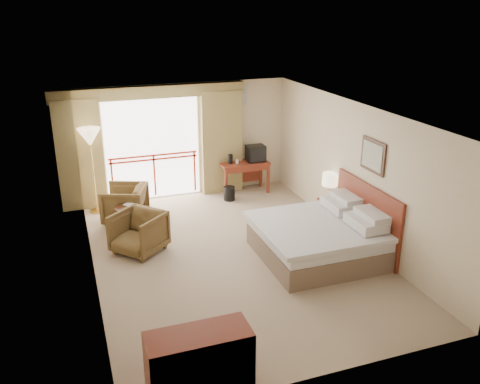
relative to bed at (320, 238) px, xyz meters
name	(u,v)px	position (x,y,z in m)	size (l,w,h in m)	color
floor	(233,254)	(-1.50, 0.60, -0.38)	(7.00, 7.00, 0.00)	gray
ceiling	(232,112)	(-1.50, 0.60, 2.32)	(7.00, 7.00, 0.00)	white
wall_back	(186,140)	(-1.50, 4.10, 0.97)	(5.00, 5.00, 0.00)	beige
wall_front	(328,283)	(-1.50, -2.90, 0.97)	(5.00, 5.00, 0.00)	beige
wall_left	(87,204)	(-4.00, 0.60, 0.97)	(7.00, 7.00, 0.00)	beige
wall_right	(354,172)	(1.00, 0.60, 0.97)	(7.00, 7.00, 0.00)	beige
balcony_door	(153,149)	(-2.30, 4.08, 0.82)	(2.40, 2.40, 0.00)	white
balcony_railing	(154,165)	(-2.30, 4.06, 0.44)	(2.09, 0.03, 1.02)	#AE220E
curtain_left	(80,155)	(-3.95, 3.95, 0.87)	(1.00, 0.26, 2.50)	olive
curtain_right	(221,142)	(-0.65, 3.95, 0.87)	(1.00, 0.26, 2.50)	olive
valance	(150,92)	(-2.30, 3.98, 2.17)	(4.40, 0.22, 0.28)	olive
hvac_vent	(237,95)	(-0.20, 4.07, 1.97)	(0.50, 0.04, 0.50)	silver
bed	(320,238)	(0.00, 0.00, 0.00)	(2.13, 2.06, 0.97)	brown
headboard	(367,217)	(0.96, 0.00, 0.27)	(0.06, 2.10, 1.30)	maroon
framed_art	(373,156)	(0.97, 0.00, 1.47)	(0.04, 0.72, 0.60)	black
nightstand	(329,212)	(0.88, 1.25, -0.11)	(0.37, 0.45, 0.54)	maroon
table_lamp	(330,180)	(0.88, 1.30, 0.60)	(0.32, 0.32, 0.57)	tan
phone	(331,202)	(0.83, 1.10, 0.19)	(0.16, 0.12, 0.07)	black
desk	(243,168)	(-0.16, 3.72, 0.23)	(1.19, 0.57, 0.78)	maroon
tv	(256,153)	(0.14, 3.66, 0.59)	(0.44, 0.35, 0.40)	black
coffee_maker	(230,159)	(-0.51, 3.67, 0.51)	(0.11, 0.11, 0.23)	black
cup	(237,162)	(-0.36, 3.62, 0.45)	(0.07, 0.07, 0.10)	white
wastebasket	(229,193)	(-0.68, 3.27, -0.21)	(0.27, 0.27, 0.33)	black
armchair_far	(126,221)	(-3.18, 2.83, -0.38)	(0.86, 0.89, 0.81)	#4D3920
armchair_near	(140,251)	(-3.12, 1.31, -0.38)	(0.84, 0.87, 0.79)	#4D3920
side_table	(128,215)	(-3.19, 2.22, 0.02)	(0.52, 0.52, 0.57)	black
book	(127,207)	(-3.19, 2.22, 0.20)	(0.17, 0.23, 0.02)	white
floor_lamp	(90,141)	(-3.72, 3.59, 1.28)	(0.49, 0.49, 1.92)	tan
dresser	(199,363)	(-3.02, -2.65, 0.04)	(1.25, 0.53, 0.83)	maroon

